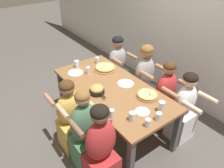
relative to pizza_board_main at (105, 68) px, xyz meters
name	(u,v)px	position (x,y,z in m)	size (l,w,h in m)	color
ground_plane	(112,126)	(0.48, -0.22, -0.79)	(18.00, 18.00, 0.00)	#514C47
restaurant_back_panel	(191,10)	(0.48, 1.33, 0.81)	(10.00, 0.06, 3.20)	silver
dining_table	(112,92)	(0.48, -0.22, -0.11)	(1.95, 0.93, 0.76)	brown
pizza_board_main	(105,68)	(0.00, 0.00, 0.00)	(0.36, 0.36, 0.06)	#996B42
pizza_board_second	(147,95)	(0.95, 0.03, 0.00)	(0.30, 0.30, 0.05)	#996B42
skillet_bowl	(97,90)	(0.48, -0.47, 0.02)	(0.31, 0.21, 0.13)	black
empty_plate_a	(142,112)	(1.15, -0.24, -0.03)	(0.18, 0.18, 0.02)	white
empty_plate_b	(126,84)	(0.54, -0.01, -0.03)	(0.24, 0.24, 0.02)	white
empty_plate_c	(75,73)	(-0.18, -0.45, -0.03)	(0.24, 0.24, 0.02)	white
drinking_glass_a	(148,123)	(1.37, -0.37, 0.01)	(0.06, 0.06, 0.10)	silver
drinking_glass_b	(161,107)	(1.27, -0.05, 0.03)	(0.08, 0.08, 0.14)	silver
drinking_glass_c	(112,114)	(1.01, -0.60, 0.03)	(0.06, 0.06, 0.11)	silver
drinking_glass_d	(77,64)	(-0.35, -0.33, 0.02)	(0.08, 0.08, 0.11)	silver
drinking_glass_e	(159,117)	(1.36, -0.19, 0.02)	(0.07, 0.07, 0.11)	silver
drinking_glass_f	(97,60)	(-0.27, 0.03, 0.02)	(0.07, 0.07, 0.10)	silver
drinking_glass_g	(132,117)	(1.18, -0.44, 0.02)	(0.08, 0.08, 0.11)	silver
drinking_glass_h	(88,71)	(-0.04, -0.29, 0.02)	(0.06, 0.06, 0.12)	silver
diner_far_right	(184,110)	(1.26, 0.47, -0.28)	(0.51, 0.40, 1.11)	silver
diner_near_midright	(86,135)	(0.87, -0.90, -0.25)	(0.51, 0.40, 1.19)	#477556
diner_near_right	(101,152)	(1.21, -0.90, -0.24)	(0.51, 0.40, 1.20)	#B22D2D
diner_near_center	(71,119)	(0.48, -0.90, -0.28)	(0.51, 0.40, 1.11)	gold
diner_far_midright	(165,98)	(0.91, 0.47, -0.28)	(0.51, 0.40, 1.13)	#B22D2D
diner_far_center	(144,82)	(0.45, 0.47, -0.22)	(0.51, 0.40, 1.22)	#99999E
diner_far_left	(118,67)	(-0.27, 0.47, -0.26)	(0.51, 0.40, 1.13)	#99999E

